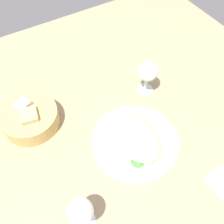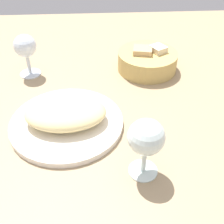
% 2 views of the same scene
% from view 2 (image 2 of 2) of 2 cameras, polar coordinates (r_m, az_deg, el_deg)
% --- Properties ---
extents(ground_plane, '(1.40, 1.40, 0.02)m').
position_cam_2_polar(ground_plane, '(0.72, -7.36, -1.41)').
color(ground_plane, tan).
extents(plate, '(0.27, 0.27, 0.01)m').
position_cam_2_polar(plate, '(0.69, -8.92, -2.16)').
color(plate, white).
rests_on(plate, ground_plane).
extents(omelette, '(0.19, 0.13, 0.05)m').
position_cam_2_polar(omelette, '(0.67, -9.18, -0.15)').
color(omelette, beige).
rests_on(omelette, plate).
extents(lettuce_garnish, '(0.04, 0.04, 0.01)m').
position_cam_2_polar(lettuce_garnish, '(0.72, -13.77, 0.24)').
color(lettuce_garnish, '#40893C').
rests_on(lettuce_garnish, plate).
extents(bread_basket, '(0.18, 0.18, 0.07)m').
position_cam_2_polar(bread_basket, '(0.89, 6.98, 10.11)').
color(bread_basket, tan).
rests_on(bread_basket, ground_plane).
extents(wine_glass_near, '(0.07, 0.07, 0.13)m').
position_cam_2_polar(wine_glass_near, '(0.53, 6.77, -5.42)').
color(wine_glass_near, silver).
rests_on(wine_glass_near, ground_plane).
extents(wine_glass_far, '(0.06, 0.06, 0.12)m').
position_cam_2_polar(wine_glass_far, '(0.87, -16.74, 11.95)').
color(wine_glass_far, silver).
rests_on(wine_glass_far, ground_plane).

